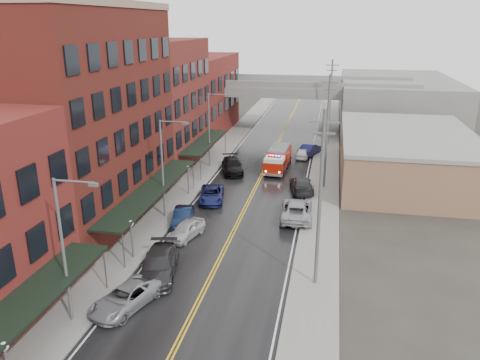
{
  "coord_description": "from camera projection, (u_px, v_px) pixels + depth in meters",
  "views": [
    {
      "loc": [
        7.64,
        -13.28,
        16.93
      ],
      "look_at": [
        -0.41,
        27.05,
        3.0
      ],
      "focal_mm": 35.0,
      "sensor_mm": 36.0,
      "label": 1
    }
  ],
  "objects": [
    {
      "name": "curb_left",
      "position": [
        196.0,
        195.0,
        48.07
      ],
      "size": [
        0.3,
        160.0,
        0.15
      ],
      "primitive_type": "cube",
      "color": "gray",
      "rests_on": "ground"
    },
    {
      "name": "brick_building_c",
      "position": [
        158.0,
        104.0,
        56.86
      ],
      "size": [
        9.0,
        15.0,
        15.0
      ],
      "primitive_type": "cube",
      "color": "maroon",
      "rests_on": "ground"
    },
    {
      "name": "street_lamp_2",
      "position": [
        211.0,
        125.0,
        55.88
      ],
      "size": [
        2.64,
        0.22,
        9.0
      ],
      "color": "#59595B",
      "rests_on": "ground"
    },
    {
      "name": "right_far_block",
      "position": [
        395.0,
        102.0,
        79.58
      ],
      "size": [
        18.0,
        30.0,
        8.0
      ],
      "primitive_type": "cube",
      "color": "slate",
      "rests_on": "ground"
    },
    {
      "name": "parked_car_right_2",
      "position": [
        303.0,
        153.0,
        61.11
      ],
      "size": [
        1.74,
        3.98,
        1.33
      ],
      "primitive_type": "imported",
      "rotation": [
        0.0,
        0.0,
        3.1
      ],
      "color": "silver",
      "rests_on": "ground"
    },
    {
      "name": "brick_building_far",
      "position": [
        198.0,
        95.0,
        73.59
      ],
      "size": [
        9.0,
        20.0,
        12.0
      ],
      "primitive_type": "cube",
      "color": "maroon",
      "rests_on": "ground"
    },
    {
      "name": "parked_car_left_2",
      "position": [
        125.0,
        298.0,
        29.0
      ],
      "size": [
        3.74,
        5.51,
        1.4
      ],
      "primitive_type": "imported",
      "rotation": [
        0.0,
        0.0,
        -0.31
      ],
      "color": "gray",
      "rests_on": "ground"
    },
    {
      "name": "utility_pole_2",
      "position": [
        330.0,
        100.0,
        66.91
      ],
      "size": [
        1.8,
        0.24,
        12.0
      ],
      "color": "#59595B",
      "rests_on": "ground"
    },
    {
      "name": "utility_pole_1",
      "position": [
        327.0,
        130.0,
        48.33
      ],
      "size": [
        1.8,
        0.24,
        12.0
      ],
      "color": "#59595B",
      "rests_on": "ground"
    },
    {
      "name": "parked_car_right_0",
      "position": [
        297.0,
        210.0,
        42.23
      ],
      "size": [
        3.06,
        6.13,
        1.67
      ],
      "primitive_type": "imported",
      "rotation": [
        0.0,
        0.0,
        3.19
      ],
      "color": "#9E9FA5",
      "rests_on": "ground"
    },
    {
      "name": "parked_car_left_7",
      "position": [
        232.0,
        166.0,
        55.2
      ],
      "size": [
        3.87,
        6.1,
        1.65
      ],
      "primitive_type": "imported",
      "rotation": [
        0.0,
        0.0,
        0.3
      ],
      "color": "black",
      "rests_on": "ground"
    },
    {
      "name": "brick_building_b",
      "position": [
        84.0,
        119.0,
        40.12
      ],
      "size": [
        9.0,
        20.0,
        18.0
      ],
      "primitive_type": "cube",
      "color": "#541C16",
      "rests_on": "ground"
    },
    {
      "name": "sidewalk_left",
      "position": [
        180.0,
        194.0,
        48.37
      ],
      "size": [
        3.0,
        160.0,
        0.15
      ],
      "primitive_type": "cube",
      "color": "slate",
      "rests_on": "ground"
    },
    {
      "name": "parked_car_left_5",
      "position": [
        183.0,
        217.0,
        40.99
      ],
      "size": [
        2.21,
        4.56,
        1.44
      ],
      "primitive_type": "imported",
      "rotation": [
        0.0,
        0.0,
        0.16
      ],
      "color": "black",
      "rests_on": "ground"
    },
    {
      "name": "globe_lamp_1",
      "position": [
        131.0,
        231.0,
        34.49
      ],
      "size": [
        0.44,
        0.44,
        3.12
      ],
      "color": "#59595B",
      "rests_on": "ground"
    },
    {
      "name": "parked_car_left_6",
      "position": [
        211.0,
        194.0,
        46.38
      ],
      "size": [
        3.21,
        5.36,
        1.39
      ],
      "primitive_type": "imported",
      "rotation": [
        0.0,
        0.0,
        0.19
      ],
      "color": "#151C52",
      "rests_on": "ground"
    },
    {
      "name": "fire_truck",
      "position": [
        278.0,
        159.0,
        55.95
      ],
      "size": [
        3.16,
        7.26,
        2.61
      ],
      "rotation": [
        0.0,
        0.0,
        -0.05
      ],
      "color": "#A11507",
      "rests_on": "ground"
    },
    {
      "name": "road",
      "position": [
        250.0,
        199.0,
        47.04
      ],
      "size": [
        11.0,
        160.0,
        0.02
      ],
      "primitive_type": "cube",
      "color": "black",
      "rests_on": "ground"
    },
    {
      "name": "utility_pole_0",
      "position": [
        320.0,
        198.0,
        29.75
      ],
      "size": [
        1.8,
        0.24,
        12.0
      ],
      "color": "#59595B",
      "rests_on": "ground"
    },
    {
      "name": "overpass",
      "position": [
        285.0,
        94.0,
        74.85
      ],
      "size": [
        40.0,
        10.0,
        7.5
      ],
      "color": "slate",
      "rests_on": "ground"
    },
    {
      "name": "sidewalk_right",
      "position": [
        323.0,
        204.0,
        45.67
      ],
      "size": [
        3.0,
        160.0,
        0.15
      ],
      "primitive_type": "cube",
      "color": "slate",
      "rests_on": "ground"
    },
    {
      "name": "street_lamp_1",
      "position": [
        165.0,
        163.0,
        41.02
      ],
      "size": [
        2.64,
        0.22,
        9.0
      ],
      "color": "#59595B",
      "rests_on": "ground"
    },
    {
      "name": "awning_1",
      "position": [
        152.0,
        190.0,
        40.97
      ],
      "size": [
        2.6,
        18.0,
        3.09
      ],
      "color": "black",
      "rests_on": "ground"
    },
    {
      "name": "awning_2",
      "position": [
        205.0,
        142.0,
        57.23
      ],
      "size": [
        2.6,
        13.0,
        3.09
      ],
      "color": "black",
      "rests_on": "ground"
    },
    {
      "name": "awning_0",
      "position": [
        11.0,
        316.0,
        23.32
      ],
      "size": [
        2.6,
        16.0,
        3.09
      ],
      "color": "black",
      "rests_on": "ground"
    },
    {
      "name": "parked_car_left_3",
      "position": [
        159.0,
        265.0,
        32.62
      ],
      "size": [
        3.47,
        6.12,
        1.67
      ],
      "primitive_type": "imported",
      "rotation": [
        0.0,
        0.0,
        0.21
      ],
      "color": "#28282A",
      "rests_on": "ground"
    },
    {
      "name": "parked_car_left_4",
      "position": [
        186.0,
        230.0,
        38.5
      ],
      "size": [
        2.7,
        4.42,
        1.41
      ],
      "primitive_type": "imported",
      "rotation": [
        0.0,
        0.0,
        -0.27
      ],
      "color": "#B6B6B6",
      "rests_on": "ground"
    },
    {
      "name": "street_lamp_0",
      "position": [
        66.0,
        243.0,
        26.16
      ],
      "size": [
        2.64,
        0.22,
        9.0
      ],
      "color": "#59595B",
      "rests_on": "ground"
    },
    {
      "name": "tan_building",
      "position": [
        405.0,
        157.0,
        52.56
      ],
      "size": [
        14.0,
        22.0,
        5.0
      ],
      "primitive_type": "cube",
      "color": "#8D664C",
      "rests_on": "ground"
    },
    {
      "name": "globe_lamp_2",
      "position": [
        188.0,
        174.0,
        47.49
      ],
      "size": [
        0.44,
        0.44,
        3.12
      ],
      "color": "#59595B",
      "rests_on": "ground"
    },
    {
      "name": "globe_lamp_0",
      "position": [
        6.0,
        357.0,
        21.48
      ],
      "size": [
        0.44,
        0.44,
        3.12
      ],
      "color": "#59595B",
      "rests_on": "ground"
    },
    {
      "name": "parked_car_right_3",
      "position": [
        310.0,
        149.0,
        62.4
      ],
      "size": [
        3.17,
        5.04,
        1.57
      ],
      "primitive_type": "imported",
      "rotation": [
        0.0,
        0.0,
        2.8
      ],
      "color": "black",
      "rests_on": "ground"
    },
    {
      "name": "parked_car_right_1",
      "position": [
        302.0,
        185.0,
        48.94
      ],
      "size": [
        3.14,
        5.66,
        1.55
      ],
      "primitive_type": "imported",
      "rotation": [
        0.0,
        0.0,
        3.33
      ],
      "color": "#28272A",
      "rests_on": "ground"
    },
    {
      "name": "curb_right",
      "position": [
        306.0,
        203.0,
        45.97
      ],
      "size": [
        0.3,
        160.0,
        0.15
      ],
      "primitive_type": "cube",
      "color": "gray",
      "rests_on": "ground"
    }
  ]
}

